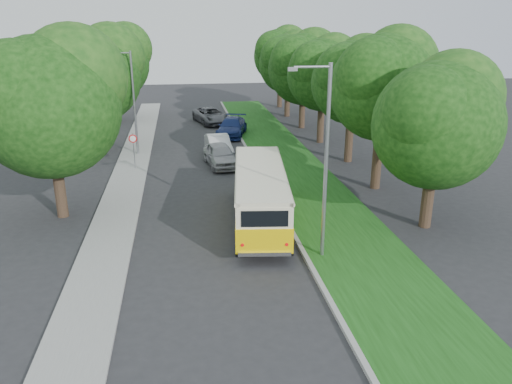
{
  "coord_description": "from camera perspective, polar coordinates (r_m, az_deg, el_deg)",
  "views": [
    {
      "loc": [
        -1.28,
        -20.9,
        9.46
      ],
      "look_at": [
        2.17,
        1.99,
        1.5
      ],
      "focal_mm": 35.0,
      "sensor_mm": 36.0,
      "label": 1
    }
  ],
  "objects": [
    {
      "name": "sidewalk",
      "position": [
        27.78,
        -15.32,
        -1.51
      ],
      "size": [
        2.2,
        70.0,
        0.12
      ],
      "primitive_type": "cube",
      "color": "gray",
      "rests_on": "ground"
    },
    {
      "name": "car_silver",
      "position": [
        34.32,
        -4.1,
        4.26
      ],
      "size": [
        2.42,
        4.73,
        1.54
      ],
      "primitive_type": "imported",
      "rotation": [
        0.0,
        0.0,
        0.14
      ],
      "color": "#9E9EA2",
      "rests_on": "ground"
    },
    {
      "name": "treeline",
      "position": [
        39.31,
        -2.12,
        13.8
      ],
      "size": [
        24.27,
        41.91,
        9.46
      ],
      "color": "#332319",
      "rests_on": "ground"
    },
    {
      "name": "lamppost_near",
      "position": [
        19.87,
        7.79,
        3.94
      ],
      "size": [
        1.71,
        0.16,
        8.0
      ],
      "color": "gray",
      "rests_on": "ground"
    },
    {
      "name": "ground",
      "position": [
        22.98,
        -4.63,
        -5.4
      ],
      "size": [
        120.0,
        120.0,
        0.0
      ],
      "primitive_type": "plane",
      "color": "#28282B",
      "rests_on": "ground"
    },
    {
      "name": "car_blue",
      "position": [
        43.49,
        -2.78,
        7.43
      ],
      "size": [
        3.44,
        5.68,
        1.54
      ],
      "primitive_type": "imported",
      "rotation": [
        0.0,
        0.0,
        -0.26
      ],
      "color": "navy",
      "rests_on": "ground"
    },
    {
      "name": "vintage_bus",
      "position": [
        24.19,
        0.48,
        -0.5
      ],
      "size": [
        3.53,
        9.65,
        2.8
      ],
      "primitive_type": null,
      "rotation": [
        0.0,
        0.0,
        -0.12
      ],
      "color": "yellow",
      "rests_on": "ground"
    },
    {
      "name": "car_grey",
      "position": [
        49.13,
        -5.14,
        8.7
      ],
      "size": [
        3.77,
        5.89,
        1.51
      ],
      "primitive_type": "imported",
      "rotation": [
        0.0,
        0.0,
        0.25
      ],
      "color": "#56575D",
      "rests_on": "ground"
    },
    {
      "name": "warning_sign",
      "position": [
        33.93,
        -13.84,
        5.22
      ],
      "size": [
        0.56,
        0.1,
        2.5
      ],
      "color": "gray",
      "rests_on": "ground"
    },
    {
      "name": "lamppost_far",
      "position": [
        37.44,
        -13.94,
        10.22
      ],
      "size": [
        1.71,
        0.16,
        7.5
      ],
      "color": "gray",
      "rests_on": "ground"
    },
    {
      "name": "car_white",
      "position": [
        37.13,
        -4.31,
        5.34
      ],
      "size": [
        1.9,
        4.6,
        1.48
      ],
      "primitive_type": "imported",
      "rotation": [
        0.0,
        0.0,
        0.08
      ],
      "color": "silver",
      "rests_on": "ground"
    },
    {
      "name": "grass_verge",
      "position": [
        28.49,
        6.64,
        -0.42
      ],
      "size": [
        4.5,
        70.0,
        0.13
      ],
      "primitive_type": "cube",
      "color": "#184612",
      "rests_on": "ground"
    },
    {
      "name": "curb",
      "position": [
        27.98,
        1.98,
        -0.64
      ],
      "size": [
        0.2,
        70.0,
        0.15
      ],
      "primitive_type": "cube",
      "color": "gray",
      "rests_on": "ground"
    }
  ]
}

